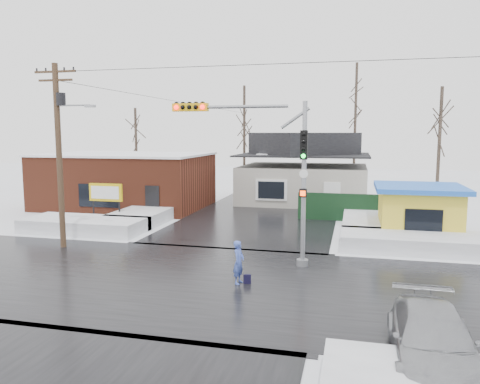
% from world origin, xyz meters
% --- Properties ---
extents(ground, '(120.00, 120.00, 0.00)m').
position_xyz_m(ground, '(0.00, 0.00, 0.00)').
color(ground, white).
rests_on(ground, ground).
extents(road_ns, '(10.00, 120.00, 0.02)m').
position_xyz_m(road_ns, '(0.00, 0.00, 0.01)').
color(road_ns, black).
rests_on(road_ns, ground).
extents(road_ew, '(120.00, 10.00, 0.02)m').
position_xyz_m(road_ew, '(0.00, 0.00, 0.01)').
color(road_ew, black).
rests_on(road_ew, ground).
extents(snowbank_nw, '(7.00, 3.00, 0.80)m').
position_xyz_m(snowbank_nw, '(-9.00, 7.00, 0.40)').
color(snowbank_nw, white).
rests_on(snowbank_nw, ground).
extents(snowbank_ne, '(7.00, 3.00, 0.80)m').
position_xyz_m(snowbank_ne, '(9.00, 7.00, 0.40)').
color(snowbank_ne, white).
rests_on(snowbank_ne, ground).
extents(snowbank_nside_w, '(3.00, 8.00, 0.80)m').
position_xyz_m(snowbank_nside_w, '(-7.00, 12.00, 0.40)').
color(snowbank_nside_w, white).
rests_on(snowbank_nside_w, ground).
extents(snowbank_nside_e, '(3.00, 8.00, 0.80)m').
position_xyz_m(snowbank_nside_e, '(7.00, 12.00, 0.40)').
color(snowbank_nside_e, white).
rests_on(snowbank_nside_e, ground).
extents(traffic_signal, '(6.05, 0.68, 7.00)m').
position_xyz_m(traffic_signal, '(2.43, 2.97, 4.54)').
color(traffic_signal, gray).
rests_on(traffic_signal, ground).
extents(utility_pole, '(3.15, 0.44, 9.00)m').
position_xyz_m(utility_pole, '(-7.93, 3.50, 5.11)').
color(utility_pole, '#382619').
rests_on(utility_pole, ground).
extents(brick_building, '(12.20, 8.20, 4.12)m').
position_xyz_m(brick_building, '(-11.00, 15.99, 2.08)').
color(brick_building, maroon).
rests_on(brick_building, ground).
extents(marquee_sign, '(2.20, 0.21, 2.55)m').
position_xyz_m(marquee_sign, '(-9.00, 9.49, 1.92)').
color(marquee_sign, black).
rests_on(marquee_sign, ground).
extents(house, '(10.40, 8.40, 5.76)m').
position_xyz_m(house, '(2.00, 22.00, 2.62)').
color(house, '#AEA89D').
rests_on(house, ground).
extents(kiosk, '(4.60, 4.60, 2.88)m').
position_xyz_m(kiosk, '(9.50, 9.99, 1.46)').
color(kiosk, yellow).
rests_on(kiosk, ground).
extents(fence, '(8.00, 0.12, 1.80)m').
position_xyz_m(fence, '(6.50, 14.00, 0.90)').
color(fence, black).
rests_on(fence, ground).
extents(tree_far_left, '(3.00, 3.00, 10.00)m').
position_xyz_m(tree_far_left, '(-4.00, 26.00, 7.95)').
color(tree_far_left, '#332821').
rests_on(tree_far_left, ground).
extents(tree_far_mid, '(3.00, 3.00, 12.00)m').
position_xyz_m(tree_far_mid, '(6.00, 28.00, 9.54)').
color(tree_far_mid, '#332821').
rests_on(tree_far_mid, ground).
extents(tree_far_right, '(3.00, 3.00, 9.00)m').
position_xyz_m(tree_far_right, '(12.00, 20.00, 7.16)').
color(tree_far_right, '#332821').
rests_on(tree_far_right, ground).
extents(tree_far_west, '(3.00, 3.00, 8.00)m').
position_xyz_m(tree_far_west, '(-14.00, 24.00, 6.36)').
color(tree_far_west, '#332821').
rests_on(tree_far_west, ground).
extents(pedestrian, '(0.48, 0.65, 1.65)m').
position_xyz_m(pedestrian, '(1.91, 0.06, 0.83)').
color(pedestrian, '#4158B7').
rests_on(pedestrian, ground).
extents(car, '(2.02, 4.83, 1.39)m').
position_xyz_m(car, '(8.01, -5.08, 0.70)').
color(car, '#9D9FA4').
rests_on(car, ground).
extents(shopping_bag, '(0.30, 0.20, 0.35)m').
position_xyz_m(shopping_bag, '(2.23, 0.10, 0.17)').
color(shopping_bag, black).
rests_on(shopping_bag, ground).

